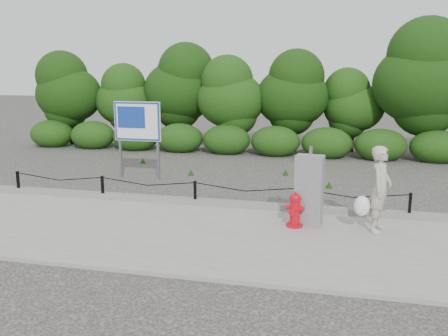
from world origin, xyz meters
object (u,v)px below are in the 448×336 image
utility_cabinet (309,190)px  pedestrian (379,190)px  fire_hydrant (295,210)px  advertising_sign (137,125)px

utility_cabinet → pedestrian: bearing=4.8°
fire_hydrant → utility_cabinet: 0.54m
fire_hydrant → advertising_sign: (-5.18, 3.79, 1.26)m
pedestrian → fire_hydrant: bearing=114.8°
pedestrian → utility_cabinet: bearing=106.4°
utility_cabinet → advertising_sign: bearing=155.9°
pedestrian → advertising_sign: size_ratio=0.74×
advertising_sign → utility_cabinet: bearing=-32.7°
utility_cabinet → fire_hydrant: bearing=-130.6°
fire_hydrant → pedestrian: pedestrian is taller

